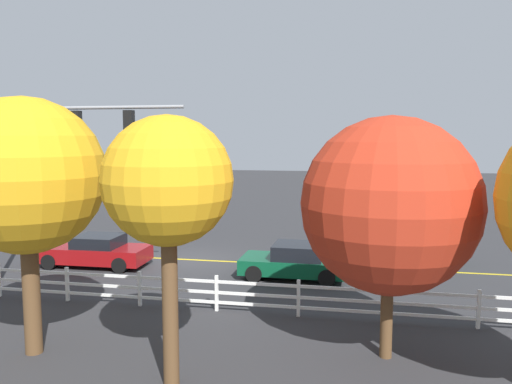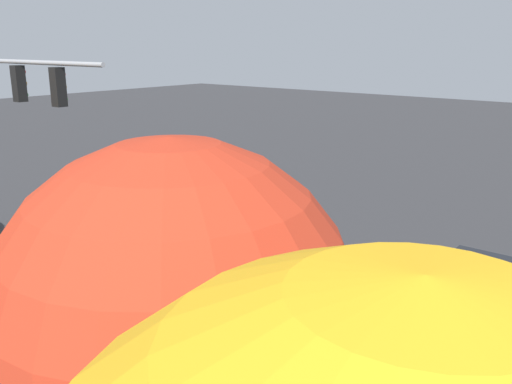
{
  "view_description": "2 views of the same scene",
  "coord_description": "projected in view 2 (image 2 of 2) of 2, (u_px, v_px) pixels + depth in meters",
  "views": [
    {
      "loc": [
        -7.18,
        21.3,
        5.51
      ],
      "look_at": [
        -3.16,
        0.5,
        3.19
      ],
      "focal_mm": 35.51,
      "sensor_mm": 36.0,
      "label": 1
    },
    {
      "loc": [
        -12.42,
        12.57,
        6.98
      ],
      "look_at": [
        -3.11,
        1.18,
        2.97
      ],
      "focal_mm": 38.09,
      "sensor_mm": 36.0,
      "label": 2
    }
  ],
  "objects": [
    {
      "name": "white_rail_fence",
      "position": [
        109.0,
        339.0,
        12.15
      ],
      "size": [
        26.1,
        0.1,
        1.15
      ],
      "color": "white",
      "rests_on": "ground_plane"
    },
    {
      "name": "car_2",
      "position": [
        100.0,
        227.0,
        19.48
      ],
      "size": [
        4.65,
        2.02,
        1.34
      ],
      "rotation": [
        0.0,
        0.0,
        0.01
      ],
      "color": "maroon",
      "rests_on": "ground_plane"
    },
    {
      "name": "lane_center_stripe",
      "position": [
        303.0,
        284.0,
        16.37
      ],
      "size": [
        28.0,
        0.16,
        0.01
      ],
      "primitive_type": "cube",
      "color": "gold",
      "rests_on": "ground_plane"
    },
    {
      "name": "tree_2",
      "position": [
        176.0,
        321.0,
        6.37
      ],
      "size": [
        4.36,
        4.36,
        6.03
      ],
      "color": "brown",
      "rests_on": "ground_plane"
    },
    {
      "name": "signal_assembly",
      "position": [
        2.0,
        116.0,
        16.2
      ],
      "size": [
        7.62,
        0.38,
        6.94
      ],
      "color": "gray",
      "rests_on": "ground_plane"
    },
    {
      "name": "car_0",
      "position": [
        292.0,
        296.0,
        14.1
      ],
      "size": [
        4.1,
        2.1,
        1.36
      ],
      "rotation": [
        0.0,
        0.0,
        -0.02
      ],
      "color": "#0C4C2D",
      "rests_on": "ground_plane"
    },
    {
      "name": "ground_plane",
      "position": [
        208.0,
        253.0,
        18.81
      ],
      "size": [
        120.0,
        120.0,
        0.0
      ],
      "primitive_type": "plane",
      "color": "#2D2D30"
    },
    {
      "name": "car_1",
      "position": [
        500.0,
        290.0,
        14.38
      ],
      "size": [
        4.77,
        2.02,
        1.37
      ],
      "rotation": [
        0.0,
        0.0,
        3.15
      ],
      "color": "#0C4C2D",
      "rests_on": "ground_plane"
    }
  ]
}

